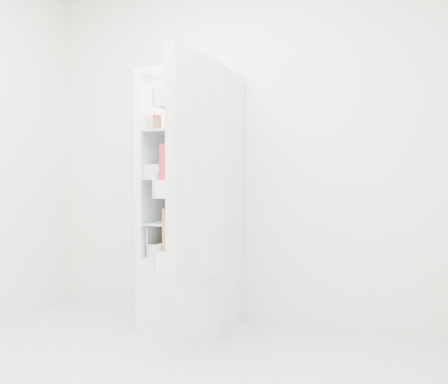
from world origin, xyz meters
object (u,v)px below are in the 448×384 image
at_px(red_cabbage, 209,209).
at_px(fridge_door, 193,172).
at_px(mushroom_bowl, 177,215).
at_px(refrigerator, 195,232).

distance_m(red_cabbage, fridge_door, 0.60).
bearing_deg(red_cabbage, mushroom_bowl, 168.71).
bearing_deg(refrigerator, red_cabbage, -33.58).
relative_size(refrigerator, fridge_door, 1.38).
height_order(refrigerator, mushroom_bowl, refrigerator).
distance_m(refrigerator, fridge_door, 0.81).
bearing_deg(refrigerator, mushroom_bowl, -159.06).
height_order(red_cabbage, fridge_door, fridge_door).
height_order(refrigerator, red_cabbage, refrigerator).
xyz_separation_m(refrigerator, mushroom_bowl, (-0.12, -0.05, 0.12)).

